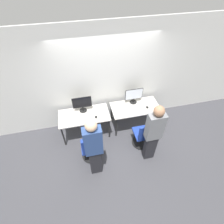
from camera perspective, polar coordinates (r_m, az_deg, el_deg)
ground_plane at (r=4.90m, az=0.35°, el=-8.26°), size 20.00×20.00×0.00m
wall_back at (r=4.49m, az=-1.90°, el=10.70°), size 12.00×0.05×2.80m
desk_left at (r=4.58m, az=-9.03°, el=-1.63°), size 1.29×0.66×0.71m
monitor_left at (r=4.49m, az=-9.72°, el=2.71°), size 0.48×0.19×0.44m
keyboard_left at (r=4.41m, az=-8.92°, el=-2.33°), size 0.44×0.17×0.02m
mouse_left at (r=4.42m, az=-5.22°, el=-1.61°), size 0.06×0.09×0.03m
office_chair_left at (r=4.28m, az=-6.88°, el=-11.91°), size 0.48×0.48×0.88m
person_left at (r=3.58m, az=-6.01°, el=-11.35°), size 0.36×0.23×1.72m
desk_right at (r=4.78m, az=7.56°, el=1.03°), size 1.29×0.66×0.71m
monitor_right at (r=4.71m, az=7.16°, el=5.43°), size 0.48×0.19×0.44m
keyboard_right at (r=4.66m, az=8.00°, el=1.02°), size 0.44×0.17×0.02m
mouse_right at (r=4.75m, az=11.44°, el=1.55°), size 0.06×0.09×0.03m
office_chair_right at (r=4.54m, az=10.09°, el=-7.71°), size 0.48×0.48×0.88m
person_right at (r=3.91m, az=13.39°, el=-6.57°), size 0.36×0.22×1.69m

